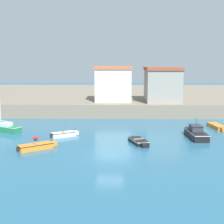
{
  "coord_description": "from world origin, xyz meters",
  "views": [
    {
      "loc": [
        0.68,
        -27.89,
        8.64
      ],
      "look_at": [
        -0.02,
        12.72,
        2.0
      ],
      "focal_mm": 50.0,
      "sensor_mm": 36.0,
      "label": 1
    }
  ],
  "objects_px": {
    "motorboat_black_2": "(196,133)",
    "mooring_buoy": "(36,138)",
    "dinghy_orange_5": "(36,146)",
    "dinghy_white_4": "(64,134)",
    "dinghy_black_3": "(139,141)",
    "harbor_shed_mid_row": "(162,84)",
    "harbor_shed_near_wharf": "(113,84)",
    "dinghy_orange_1": "(217,126)",
    "sailboat_green_0": "(3,127)"
  },
  "relations": [
    {
      "from": "motorboat_black_2",
      "to": "mooring_buoy",
      "type": "distance_m",
      "value": 18.07
    },
    {
      "from": "dinghy_white_4",
      "to": "mooring_buoy",
      "type": "height_order",
      "value": "dinghy_white_4"
    },
    {
      "from": "dinghy_orange_5",
      "to": "sailboat_green_0",
      "type": "bearing_deg",
      "value": 128.18
    },
    {
      "from": "sailboat_green_0",
      "to": "dinghy_black_3",
      "type": "distance_m",
      "value": 17.52
    },
    {
      "from": "sailboat_green_0",
      "to": "harbor_shed_mid_row",
      "type": "relative_size",
      "value": 0.76
    },
    {
      "from": "dinghy_orange_5",
      "to": "mooring_buoy",
      "type": "distance_m",
      "value": 3.7
    },
    {
      "from": "harbor_shed_near_wharf",
      "to": "harbor_shed_mid_row",
      "type": "distance_m",
      "value": 8.02
    },
    {
      "from": "dinghy_black_3",
      "to": "harbor_shed_mid_row",
      "type": "xyz_separation_m",
      "value": [
        5.02,
        18.71,
        4.68
      ]
    },
    {
      "from": "dinghy_white_4",
      "to": "dinghy_black_3",
      "type": "bearing_deg",
      "value": -19.5
    },
    {
      "from": "sailboat_green_0",
      "to": "mooring_buoy",
      "type": "relative_size",
      "value": 11.03
    },
    {
      "from": "sailboat_green_0",
      "to": "dinghy_black_3",
      "type": "xyz_separation_m",
      "value": [
        16.56,
        -5.71,
        -0.21
      ]
    },
    {
      "from": "motorboat_black_2",
      "to": "dinghy_white_4",
      "type": "distance_m",
      "value": 15.14
    },
    {
      "from": "dinghy_black_3",
      "to": "dinghy_white_4",
      "type": "height_order",
      "value": "dinghy_white_4"
    },
    {
      "from": "dinghy_orange_1",
      "to": "harbor_shed_mid_row",
      "type": "bearing_deg",
      "value": 117.94
    },
    {
      "from": "motorboat_black_2",
      "to": "dinghy_orange_1",
      "type": "bearing_deg",
      "value": 51.68
    },
    {
      "from": "dinghy_orange_1",
      "to": "dinghy_orange_5",
      "type": "relative_size",
      "value": 1.15
    },
    {
      "from": "motorboat_black_2",
      "to": "dinghy_orange_5",
      "type": "distance_m",
      "value": 17.71
    },
    {
      "from": "dinghy_orange_1",
      "to": "dinghy_black_3",
      "type": "bearing_deg",
      "value": -143.68
    },
    {
      "from": "motorboat_black_2",
      "to": "dinghy_black_3",
      "type": "height_order",
      "value": "motorboat_black_2"
    },
    {
      "from": "sailboat_green_0",
      "to": "dinghy_orange_1",
      "type": "height_order",
      "value": "sailboat_green_0"
    },
    {
      "from": "harbor_shed_near_wharf",
      "to": "dinghy_white_4",
      "type": "bearing_deg",
      "value": -108.55
    },
    {
      "from": "sailboat_green_0",
      "to": "harbor_shed_mid_row",
      "type": "distance_m",
      "value": 25.59
    },
    {
      "from": "dinghy_orange_1",
      "to": "dinghy_black_3",
      "type": "relative_size",
      "value": 1.22
    },
    {
      "from": "dinghy_orange_5",
      "to": "harbor_shed_mid_row",
      "type": "bearing_deg",
      "value": 53.77
    },
    {
      "from": "dinghy_black_3",
      "to": "dinghy_orange_5",
      "type": "relative_size",
      "value": 0.94
    },
    {
      "from": "dinghy_black_3",
      "to": "dinghy_orange_5",
      "type": "distance_m",
      "value": 10.56
    },
    {
      "from": "dinghy_white_4",
      "to": "mooring_buoy",
      "type": "distance_m",
      "value": 3.33
    },
    {
      "from": "sailboat_green_0",
      "to": "motorboat_black_2",
      "type": "height_order",
      "value": "sailboat_green_0"
    },
    {
      "from": "dinghy_orange_1",
      "to": "harbor_shed_near_wharf",
      "type": "relative_size",
      "value": 0.7
    },
    {
      "from": "dinghy_orange_5",
      "to": "dinghy_black_3",
      "type": "bearing_deg",
      "value": 12.2
    },
    {
      "from": "motorboat_black_2",
      "to": "harbor_shed_near_wharf",
      "type": "bearing_deg",
      "value": 120.19
    },
    {
      "from": "harbor_shed_mid_row",
      "to": "harbor_shed_near_wharf",
      "type": "bearing_deg",
      "value": 175.52
    },
    {
      "from": "sailboat_green_0",
      "to": "harbor_shed_near_wharf",
      "type": "distance_m",
      "value": 19.76
    },
    {
      "from": "motorboat_black_2",
      "to": "harbor_shed_mid_row",
      "type": "distance_m",
      "value": 16.64
    },
    {
      "from": "dinghy_white_4",
      "to": "mooring_buoy",
      "type": "xyz_separation_m",
      "value": [
        -2.88,
        -1.67,
        -0.05
      ]
    },
    {
      "from": "dinghy_orange_5",
      "to": "dinghy_white_4",
      "type": "bearing_deg",
      "value": 70.41
    },
    {
      "from": "dinghy_orange_1",
      "to": "dinghy_orange_5",
      "type": "distance_m",
      "value": 23.38
    },
    {
      "from": "motorboat_black_2",
      "to": "harbor_shed_near_wharf",
      "type": "distance_m",
      "value": 19.7
    },
    {
      "from": "dinghy_white_4",
      "to": "harbor_shed_mid_row",
      "type": "bearing_deg",
      "value": 49.36
    },
    {
      "from": "harbor_shed_near_wharf",
      "to": "dinghy_orange_1",
      "type": "bearing_deg",
      "value": -39.78
    },
    {
      "from": "dinghy_black_3",
      "to": "mooring_buoy",
      "type": "bearing_deg",
      "value": 173.35
    },
    {
      "from": "harbor_shed_near_wharf",
      "to": "mooring_buoy",
      "type": "bearing_deg",
      "value": -114.9
    },
    {
      "from": "sailboat_green_0",
      "to": "harbor_shed_near_wharf",
      "type": "bearing_deg",
      "value": 45.09
    },
    {
      "from": "dinghy_white_4",
      "to": "harbor_shed_mid_row",
      "type": "height_order",
      "value": "harbor_shed_mid_row"
    },
    {
      "from": "sailboat_green_0",
      "to": "dinghy_white_4",
      "type": "height_order",
      "value": "sailboat_green_0"
    },
    {
      "from": "mooring_buoy",
      "to": "harbor_shed_near_wharf",
      "type": "relative_size",
      "value": 0.08
    },
    {
      "from": "dinghy_white_4",
      "to": "dinghy_orange_5",
      "type": "relative_size",
      "value": 0.85
    },
    {
      "from": "dinghy_orange_1",
      "to": "motorboat_black_2",
      "type": "relative_size",
      "value": 0.81
    },
    {
      "from": "dinghy_black_3",
      "to": "dinghy_orange_1",
      "type": "bearing_deg",
      "value": 36.32
    },
    {
      "from": "dinghy_orange_1",
      "to": "motorboat_black_2",
      "type": "height_order",
      "value": "motorboat_black_2"
    }
  ]
}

